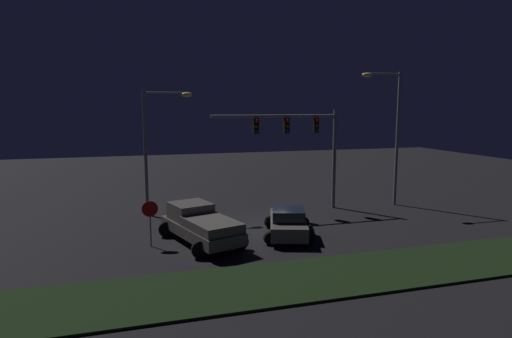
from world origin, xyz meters
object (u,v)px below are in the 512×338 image
street_lamp_right (391,123)px  pickup_truck (200,223)px  street_lamp_left (156,136)px  traffic_signal_gantry (300,135)px  stop_sign (150,215)px  car_sedan (288,222)px

street_lamp_right → pickup_truck: bearing=-161.5°
pickup_truck → street_lamp_left: size_ratio=0.75×
street_lamp_left → street_lamp_right: size_ratio=0.85×
traffic_signal_gantry → street_lamp_left: bearing=170.9°
traffic_signal_gantry → stop_sign: bearing=-152.8°
pickup_truck → street_lamp_right: (13.63, 4.57, 4.60)m
traffic_signal_gantry → stop_sign: 11.37m
traffic_signal_gantry → street_lamp_left: (-8.89, 1.42, 0.00)m
pickup_truck → street_lamp_right: street_lamp_right is taller
traffic_signal_gantry → car_sedan: bearing=-117.8°
pickup_truck → street_lamp_left: bearing=-3.4°
pickup_truck → traffic_signal_gantry: 9.66m
pickup_truck → traffic_signal_gantry: traffic_signal_gantry is taller
pickup_truck → car_sedan: 4.56m
car_sedan → traffic_signal_gantry: size_ratio=0.57×
pickup_truck → stop_sign: 2.43m
street_lamp_right → stop_sign: 17.12m
car_sedan → street_lamp_left: street_lamp_left is taller
pickup_truck → car_sedan: size_ratio=1.21×
street_lamp_left → stop_sign: (-0.78, -6.39, -3.34)m
stop_sign → car_sedan: bearing=-2.3°
traffic_signal_gantry → street_lamp_right: 6.37m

